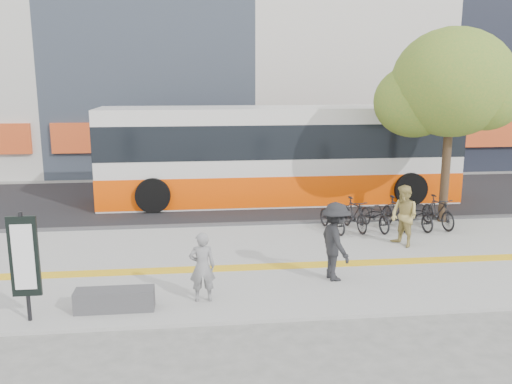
{
  "coord_description": "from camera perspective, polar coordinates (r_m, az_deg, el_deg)",
  "views": [
    {
      "loc": [
        -0.88,
        -11.75,
        4.77
      ],
      "look_at": [
        0.68,
        2.0,
        1.8
      ],
      "focal_mm": 37.72,
      "sensor_mm": 36.0,
      "label": 1
    }
  ],
  "objects": [
    {
      "name": "signboard",
      "position": [
        11.3,
        -23.36,
        -6.46
      ],
      "size": [
        0.55,
        0.1,
        2.2
      ],
      "color": "black",
      "rests_on": "sidewalk"
    },
    {
      "name": "pedestrian_tan",
      "position": [
        15.65,
        15.43,
        -2.47
      ],
      "size": [
        0.94,
        1.04,
        1.74
      ],
      "primitive_type": "imported",
      "rotation": [
        0.0,
        0.0,
        -1.17
      ],
      "color": "tan",
      "rests_on": "sidewalk"
    },
    {
      "name": "bicycle_row",
      "position": [
        17.32,
        13.52,
        -2.31
      ],
      "size": [
        4.27,
        1.82,
        1.01
      ],
      "color": "black",
      "rests_on": "sidewalk"
    },
    {
      "name": "pedestrian_dark",
      "position": [
        12.74,
        8.44,
        -5.21
      ],
      "size": [
        0.87,
        1.29,
        1.86
      ],
      "primitive_type": "imported",
      "rotation": [
        0.0,
        0.0,
        1.73
      ],
      "color": "black",
      "rests_on": "sidewalk"
    },
    {
      "name": "ground",
      "position": [
        12.72,
        -2.05,
        -9.94
      ],
      "size": [
        120.0,
        120.0,
        0.0
      ],
      "primitive_type": "plane",
      "color": "#60615C",
      "rests_on": "ground"
    },
    {
      "name": "street_tree",
      "position": [
        18.43,
        19.84,
        10.6
      ],
      "size": [
        4.4,
        3.8,
        6.31
      ],
      "color": "#322417",
      "rests_on": "sidewalk"
    },
    {
      "name": "tactile_strip",
      "position": [
        13.62,
        -2.38,
        -8.04
      ],
      "size": [
        40.0,
        0.45,
        0.01
      ],
      "primitive_type": "cube",
      "color": "gold",
      "rests_on": "sidewalk"
    },
    {
      "name": "seated_woman",
      "position": [
        11.53,
        -5.73,
        -7.91
      ],
      "size": [
        0.56,
        0.38,
        1.52
      ],
      "primitive_type": "imported",
      "rotation": [
        0.0,
        0.0,
        3.17
      ],
      "color": "black",
      "rests_on": "sidewalk"
    },
    {
      "name": "street",
      "position": [
        21.31,
        -3.92,
        -0.78
      ],
      "size": [
        40.0,
        8.0,
        0.06
      ],
      "primitive_type": "cube",
      "color": "black",
      "rests_on": "ground"
    },
    {
      "name": "curb",
      "position": [
        17.42,
        -3.32,
        -3.57
      ],
      "size": [
        40.0,
        0.25,
        0.14
      ],
      "primitive_type": "cube",
      "color": "#3A3A3C",
      "rests_on": "ground"
    },
    {
      "name": "sidewalk",
      "position": [
        14.1,
        -2.52,
        -7.51
      ],
      "size": [
        40.0,
        7.0,
        0.08
      ],
      "primitive_type": "cube",
      "color": "gray",
      "rests_on": "ground"
    },
    {
      "name": "bus",
      "position": [
        20.72,
        2.48,
        3.72
      ],
      "size": [
        13.53,
        3.21,
        3.6
      ],
      "color": "silver",
      "rests_on": "street"
    },
    {
      "name": "bench",
      "position": [
        11.59,
        -14.75,
        -10.98
      ],
      "size": [
        1.6,
        0.45,
        0.45
      ],
      "primitive_type": "cube",
      "color": "#3A3A3C",
      "rests_on": "sidewalk"
    }
  ]
}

